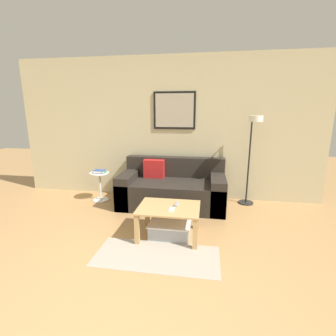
{
  "coord_description": "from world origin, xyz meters",
  "views": [
    {
      "loc": [
        0.77,
        -1.38,
        1.6
      ],
      "look_at": [
        0.26,
        1.75,
        0.85
      ],
      "focal_mm": 26.0,
      "sensor_mm": 36.0,
      "label": 1
    }
  ],
  "objects_px": {
    "coffee_table": "(169,213)",
    "cell_phone": "(172,209)",
    "couch": "(172,189)",
    "storage_bin": "(170,228)",
    "book_stack": "(99,171)",
    "floor_lamp": "(252,146)",
    "remote_control": "(177,204)",
    "side_table": "(100,184)"
  },
  "relations": [
    {
      "from": "coffee_table",
      "to": "cell_phone",
      "type": "relative_size",
      "value": 5.59
    },
    {
      "from": "couch",
      "to": "storage_bin",
      "type": "distance_m",
      "value": 1.09
    },
    {
      "from": "book_stack",
      "to": "storage_bin",
      "type": "bearing_deg",
      "value": -36.21
    },
    {
      "from": "cell_phone",
      "to": "book_stack",
      "type": "bearing_deg",
      "value": 141.18
    },
    {
      "from": "floor_lamp",
      "to": "remote_control",
      "type": "xyz_separation_m",
      "value": [
        -1.08,
        -1.09,
        -0.64
      ]
    },
    {
      "from": "storage_bin",
      "to": "remote_control",
      "type": "distance_m",
      "value": 0.33
    },
    {
      "from": "storage_bin",
      "to": "floor_lamp",
      "type": "relative_size",
      "value": 0.35
    },
    {
      "from": "couch",
      "to": "book_stack",
      "type": "height_order",
      "value": "couch"
    },
    {
      "from": "couch",
      "to": "remote_control",
      "type": "distance_m",
      "value": 1.04
    },
    {
      "from": "floor_lamp",
      "to": "book_stack",
      "type": "bearing_deg",
      "value": -178.08
    },
    {
      "from": "side_table",
      "to": "book_stack",
      "type": "height_order",
      "value": "book_stack"
    },
    {
      "from": "side_table",
      "to": "book_stack",
      "type": "distance_m",
      "value": 0.23
    },
    {
      "from": "side_table",
      "to": "cell_phone",
      "type": "bearing_deg",
      "value": -38.39
    },
    {
      "from": "side_table",
      "to": "remote_control",
      "type": "bearing_deg",
      "value": -33.48
    },
    {
      "from": "floor_lamp",
      "to": "remote_control",
      "type": "height_order",
      "value": "floor_lamp"
    },
    {
      "from": "storage_bin",
      "to": "cell_phone",
      "type": "bearing_deg",
      "value": -73.45
    },
    {
      "from": "remote_control",
      "to": "cell_phone",
      "type": "bearing_deg",
      "value": -98.44
    },
    {
      "from": "storage_bin",
      "to": "floor_lamp",
      "type": "distance_m",
      "value": 1.88
    },
    {
      "from": "coffee_table",
      "to": "storage_bin",
      "type": "height_order",
      "value": "coffee_table"
    },
    {
      "from": "remote_control",
      "to": "book_stack",
      "type": "bearing_deg",
      "value": 151.99
    },
    {
      "from": "side_table",
      "to": "storage_bin",
      "type": "bearing_deg",
      "value": -36.16
    },
    {
      "from": "storage_bin",
      "to": "floor_lamp",
      "type": "bearing_deg",
      "value": 44.66
    },
    {
      "from": "storage_bin",
      "to": "book_stack",
      "type": "distance_m",
      "value": 1.84
    },
    {
      "from": "floor_lamp",
      "to": "cell_phone",
      "type": "xyz_separation_m",
      "value": [
        -1.12,
        -1.26,
        -0.64
      ]
    },
    {
      "from": "couch",
      "to": "remote_control",
      "type": "height_order",
      "value": "couch"
    },
    {
      "from": "remote_control",
      "to": "couch",
      "type": "bearing_deg",
      "value": 106.96
    },
    {
      "from": "couch",
      "to": "side_table",
      "type": "xyz_separation_m",
      "value": [
        -1.32,
        -0.0,
        0.03
      ]
    },
    {
      "from": "floor_lamp",
      "to": "book_stack",
      "type": "xyz_separation_m",
      "value": [
        -2.6,
        -0.09,
        -0.5
      ]
    },
    {
      "from": "side_table",
      "to": "book_stack",
      "type": "relative_size",
      "value": 2.31
    },
    {
      "from": "storage_bin",
      "to": "coffee_table",
      "type": "bearing_deg",
      "value": -114.82
    },
    {
      "from": "book_stack",
      "to": "couch",
      "type": "bearing_deg",
      "value": 0.22
    },
    {
      "from": "coffee_table",
      "to": "remote_control",
      "type": "bearing_deg",
      "value": 41.82
    },
    {
      "from": "storage_bin",
      "to": "book_stack",
      "type": "bearing_deg",
      "value": 143.79
    },
    {
      "from": "couch",
      "to": "cell_phone",
      "type": "distance_m",
      "value": 1.2
    },
    {
      "from": "remote_control",
      "to": "side_table",
      "type": "bearing_deg",
      "value": 152.03
    },
    {
      "from": "floor_lamp",
      "to": "cell_phone",
      "type": "distance_m",
      "value": 1.8
    },
    {
      "from": "couch",
      "to": "book_stack",
      "type": "distance_m",
      "value": 1.34
    },
    {
      "from": "couch",
      "to": "coffee_table",
      "type": "bearing_deg",
      "value": -84.01
    },
    {
      "from": "cell_phone",
      "to": "coffee_table",
      "type": "bearing_deg",
      "value": 119.04
    },
    {
      "from": "coffee_table",
      "to": "cell_phone",
      "type": "xyz_separation_m",
      "value": [
        0.05,
        -0.09,
        0.08
      ]
    },
    {
      "from": "side_table",
      "to": "book_stack",
      "type": "xyz_separation_m",
      "value": [
        0.01,
        -0.0,
        0.23
      ]
    },
    {
      "from": "book_stack",
      "to": "side_table",
      "type": "bearing_deg",
      "value": 152.75
    }
  ]
}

